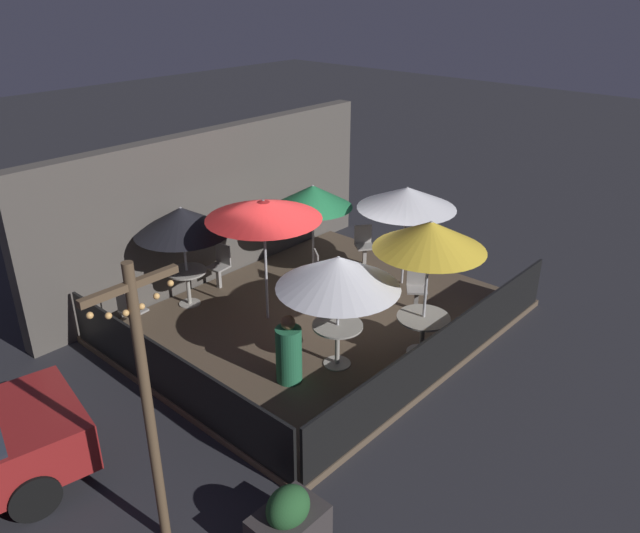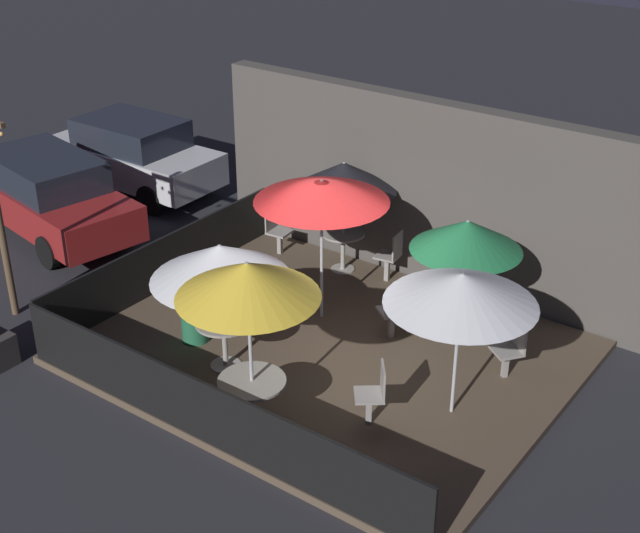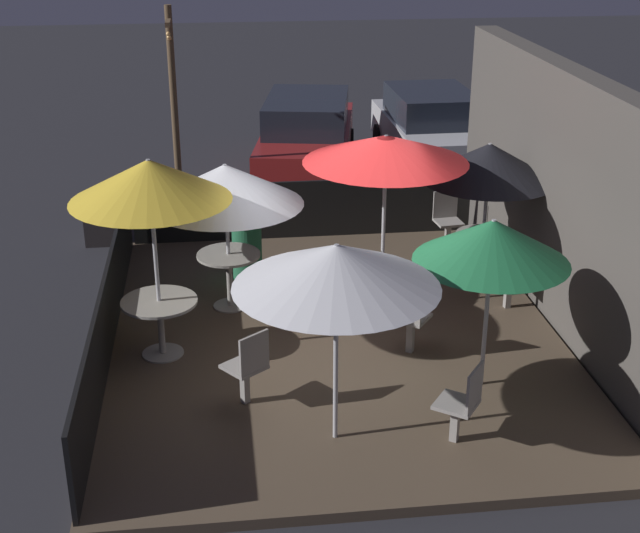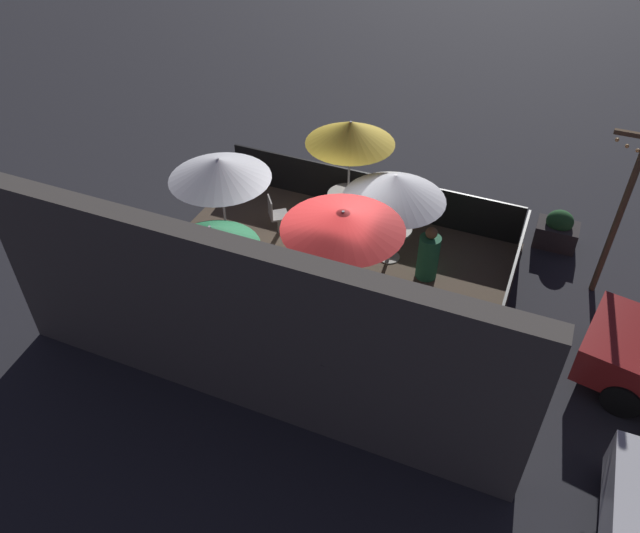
% 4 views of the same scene
% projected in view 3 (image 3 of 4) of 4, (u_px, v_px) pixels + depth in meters
% --- Properties ---
extents(ground_plane, '(60.00, 60.00, 0.00)m').
position_uv_depth(ground_plane, '(333.00, 342.00, 11.52)').
color(ground_plane, '#26262B').
extents(patio_deck, '(7.11, 5.72, 0.12)m').
position_uv_depth(patio_deck, '(333.00, 338.00, 11.50)').
color(patio_deck, brown).
rests_on(patio_deck, ground_plane).
extents(building_wall, '(8.71, 0.36, 3.34)m').
position_uv_depth(building_wall, '(577.00, 210.00, 11.21)').
color(building_wall, '#4C4742').
rests_on(building_wall, ground_plane).
extents(fence_front, '(6.91, 0.05, 0.95)m').
position_uv_depth(fence_front, '(108.00, 312.00, 10.98)').
color(fence_front, black).
rests_on(fence_front, patio_deck).
extents(fence_side_left, '(0.05, 5.52, 0.95)m').
position_uv_depth(fence_side_left, '(305.00, 209.00, 14.49)').
color(fence_side_left, black).
rests_on(fence_side_left, patio_deck).
extents(patio_umbrella_0, '(2.05, 2.05, 2.02)m').
position_uv_depth(patio_umbrella_0, '(225.00, 185.00, 11.55)').
color(patio_umbrella_0, '#B2B2B7').
rests_on(patio_umbrella_0, patio_deck).
extents(patio_umbrella_1, '(1.86, 1.86, 2.08)m').
position_uv_depth(patio_umbrella_1, '(489.00, 162.00, 12.27)').
color(patio_umbrella_1, '#B2B2B7').
rests_on(patio_umbrella_1, patio_deck).
extents(patio_umbrella_2, '(1.87, 1.87, 2.48)m').
position_uv_depth(patio_umbrella_2, '(150.00, 180.00, 10.10)').
color(patio_umbrella_2, '#B2B2B7').
rests_on(patio_umbrella_2, patio_deck).
extents(patio_umbrella_3, '(1.72, 1.72, 2.02)m').
position_uv_depth(patio_umbrella_3, '(492.00, 241.00, 9.62)').
color(patio_umbrella_3, '#B2B2B7').
rests_on(patio_umbrella_3, patio_deck).
extents(patio_umbrella_4, '(2.14, 2.14, 2.42)m').
position_uv_depth(patio_umbrella_4, '(386.00, 149.00, 11.31)').
color(patio_umbrella_4, '#B2B2B7').
rests_on(patio_umbrella_4, patio_deck).
extents(patio_umbrella_5, '(2.05, 2.05, 2.17)m').
position_uv_depth(patio_umbrella_5, '(336.00, 266.00, 8.56)').
color(patio_umbrella_5, '#B2B2B7').
rests_on(patio_umbrella_5, patio_deck).
extents(dining_table_0, '(0.86, 0.86, 0.78)m').
position_uv_depth(dining_table_0, '(229.00, 265.00, 11.99)').
color(dining_table_0, '#9E998E').
rests_on(dining_table_0, patio_deck).
extents(dining_table_1, '(0.79, 0.79, 0.75)m').
position_uv_depth(dining_table_1, '(483.00, 244.00, 12.75)').
color(dining_table_1, '#9E998E').
rests_on(dining_table_1, patio_deck).
extents(dining_table_2, '(0.93, 0.93, 0.73)m').
position_uv_depth(dining_table_2, '(160.00, 311.00, 10.75)').
color(dining_table_2, '#9E998E').
rests_on(dining_table_2, patio_deck).
extents(patio_chair_0, '(0.45, 0.45, 0.94)m').
position_uv_depth(patio_chair_0, '(512.00, 274.00, 11.94)').
color(patio_chair_0, gray).
rests_on(patio_chair_0, patio_deck).
extents(patio_chair_1, '(0.44, 0.44, 0.90)m').
position_uv_depth(patio_chair_1, '(447.00, 218.00, 14.06)').
color(patio_chair_1, gray).
rests_on(patio_chair_1, patio_deck).
extents(patio_chair_2, '(0.56, 0.56, 0.91)m').
position_uv_depth(patio_chair_2, '(248.00, 365.00, 9.71)').
color(patio_chair_2, gray).
rests_on(patio_chair_2, patio_deck).
extents(patio_chair_3, '(0.56, 0.56, 0.93)m').
position_uv_depth(patio_chair_3, '(409.00, 317.00, 10.78)').
color(patio_chair_3, gray).
rests_on(patio_chair_3, patio_deck).
extents(patio_chair_4, '(0.56, 0.56, 0.90)m').
position_uv_depth(patio_chair_4, '(463.00, 402.00, 9.04)').
color(patio_chair_4, gray).
rests_on(patio_chair_4, patio_deck).
extents(patron_0, '(0.50, 0.50, 1.21)m').
position_uv_depth(patron_0, '(247.00, 246.00, 12.86)').
color(patron_0, '#236642').
rests_on(patron_0, patio_deck).
extents(planter_box, '(0.88, 0.61, 0.87)m').
position_uv_depth(planter_box, '(105.00, 217.00, 14.80)').
color(planter_box, '#332D2D').
rests_on(planter_box, ground_plane).
extents(light_post, '(1.10, 0.12, 3.66)m').
position_uv_depth(light_post, '(174.00, 103.00, 15.10)').
color(light_post, brown).
rests_on(light_post, ground_plane).
extents(parked_car_0, '(4.77, 2.50, 1.62)m').
position_uv_depth(parked_car_0, '(307.00, 136.00, 17.80)').
color(parked_car_0, maroon).
rests_on(parked_car_0, ground_plane).
extents(parked_car_1, '(4.09, 1.84, 1.62)m').
position_uv_depth(parked_car_1, '(430.00, 128.00, 18.38)').
color(parked_car_1, silver).
rests_on(parked_car_1, ground_plane).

